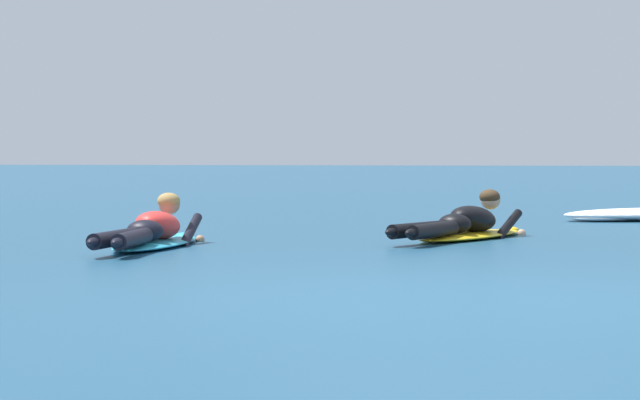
{
  "coord_description": "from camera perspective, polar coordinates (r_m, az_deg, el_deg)",
  "views": [
    {
      "loc": [
        0.38,
        -7.97,
        0.9
      ],
      "look_at": [
        -1.69,
        5.02,
        0.4
      ],
      "focal_mm": 74.51,
      "sensor_mm": 36.0,
      "label": 1
    }
  ],
  "objects": [
    {
      "name": "surfer_near",
      "position": [
        12.3,
        -7.22,
        -1.4
      ],
      "size": [
        0.56,
        2.58,
        0.54
      ],
      "color": "#2DB2D1",
      "rests_on": "ground"
    },
    {
      "name": "ground_plane",
      "position": [
        18.0,
        7.83,
        -0.73
      ],
      "size": [
        120.0,
        120.0,
        0.0
      ],
      "primitive_type": "plane",
      "color": "navy"
    },
    {
      "name": "surfer_far",
      "position": [
        13.44,
        6.26,
        -1.09
      ],
      "size": [
        1.4,
        2.54,
        0.53
      ],
      "color": "yellow",
      "rests_on": "ground"
    }
  ]
}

